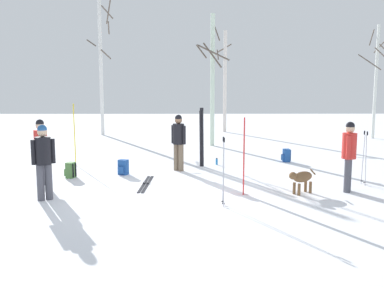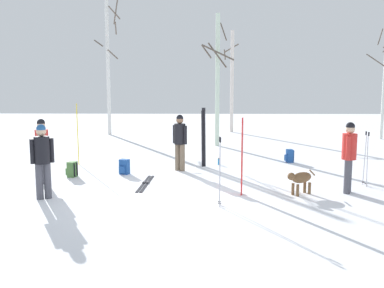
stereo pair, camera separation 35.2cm
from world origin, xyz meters
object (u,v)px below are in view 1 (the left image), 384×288
(water_bottle_0, at_px, (217,162))
(birch_tree_0, at_px, (101,64))
(person_1, at_px, (179,139))
(birch_tree_2, at_px, (225,79))
(backpack_2, at_px, (286,156))
(ski_pair_planted_1, at_px, (202,137))
(person_2, at_px, (43,157))
(ski_pair_planted_2, at_px, (244,157))
(backpack_1, at_px, (123,167))
(ski_poles_1, at_px, (223,169))
(ski_pair_planted_0, at_px, (75,135))
(person_0, at_px, (41,147))
(dog, at_px, (301,178))
(backpack_0, at_px, (71,170))
(birch_tree_1, at_px, (212,79))
(birch_tree_3, at_px, (376,79))
(ski_poles_0, at_px, (365,156))
(ski_pair_lying_0, at_px, (146,184))
(person_3, at_px, (349,152))

(water_bottle_0, relative_size, birch_tree_0, 0.03)
(person_1, height_order, birch_tree_2, birch_tree_2)
(backpack_2, bearing_deg, water_bottle_0, -167.98)
(ski_pair_planted_1, distance_m, birch_tree_0, 10.63)
(person_2, xyz_separation_m, ski_pair_planted_2, (4.56, 0.41, -0.07))
(person_2, height_order, ski_pair_planted_1, ski_pair_planted_1)
(backpack_1, bearing_deg, ski_poles_1, -51.14)
(birch_tree_0, bearing_deg, person_1, -66.61)
(backpack_1, relative_size, birch_tree_0, 0.06)
(ski_pair_planted_0, bearing_deg, person_0, -93.46)
(person_2, xyz_separation_m, dog, (5.95, 0.46, -0.59))
(backpack_0, height_order, birch_tree_0, birch_tree_0)
(ski_pair_planted_0, relative_size, birch_tree_1, 0.36)
(birch_tree_3, bearing_deg, ski_pair_planted_0, -151.53)
(backpack_1, relative_size, birch_tree_1, 0.08)
(ski_pair_planted_0, relative_size, backpack_1, 4.56)
(ski_pair_planted_2, xyz_separation_m, birch_tree_1, (-0.23, 8.38, 1.97))
(ski_pair_planted_2, relative_size, birch_tree_3, 0.33)
(dog, bearing_deg, ski_poles_0, 26.55)
(birch_tree_3, bearing_deg, birch_tree_2, 156.24)
(person_2, distance_m, birch_tree_3, 16.96)
(water_bottle_0, bearing_deg, birch_tree_1, 88.50)
(person_0, relative_size, backpack_1, 3.90)
(ski_pair_lying_0, xyz_separation_m, water_bottle_0, (2.07, 2.75, 0.10))
(person_1, xyz_separation_m, ski_poles_0, (4.89, -1.90, -0.23))
(birch_tree_1, bearing_deg, ski_poles_1, -92.04)
(ski_pair_planted_0, xyz_separation_m, backpack_2, (7.05, 0.50, -0.78))
(person_0, height_order, backpack_2, person_0)
(backpack_2, height_order, birch_tree_0, birch_tree_0)
(ski_poles_0, bearing_deg, person_0, 178.92)
(ski_poles_1, bearing_deg, water_bottle_0, 87.46)
(ski_pair_planted_0, distance_m, backpack_0, 2.11)
(ski_pair_planted_0, relative_size, birch_tree_2, 0.33)
(person_2, xyz_separation_m, ski_poles_0, (7.86, 1.41, -0.23))
(ski_pair_planted_1, distance_m, backpack_1, 2.74)
(person_3, distance_m, birch_tree_2, 14.01)
(birch_tree_2, bearing_deg, birch_tree_3, -23.76)
(backpack_0, distance_m, backpack_1, 1.48)
(person_0, xyz_separation_m, backpack_1, (1.95, 1.18, -0.77))
(person_1, xyz_separation_m, person_2, (-2.97, -3.31, 0.00))
(water_bottle_0, bearing_deg, ski_pair_planted_2, -84.76)
(ski_pair_planted_1, height_order, ski_pair_planted_2, ski_pair_planted_1)
(backpack_2, bearing_deg, backpack_1, -158.92)
(person_1, height_order, ski_poles_1, person_1)
(dog, distance_m, birch_tree_2, 14.21)
(ski_pair_planted_2, height_order, water_bottle_0, ski_pair_planted_2)
(person_0, relative_size, dog, 2.19)
(ski_pair_lying_0, bearing_deg, person_1, 65.00)
(ski_pair_planted_0, height_order, water_bottle_0, ski_pair_planted_0)
(ski_poles_1, bearing_deg, ski_pair_planted_2, 58.72)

